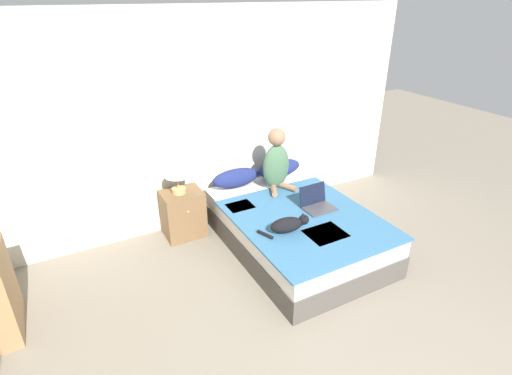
{
  "coord_description": "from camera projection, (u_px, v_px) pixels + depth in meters",
  "views": [
    {
      "loc": [
        -1.55,
        -0.6,
        2.67
      ],
      "look_at": [
        0.23,
        2.68,
        0.83
      ],
      "focal_mm": 28.0,
      "sensor_mm": 36.0,
      "label": 1
    }
  ],
  "objects": [
    {
      "name": "wall_back",
      "position": [
        198.0,
        123.0,
        4.65
      ],
      "size": [
        5.81,
        0.05,
        2.55
      ],
      "color": "beige",
      "rests_on": "ground_plane"
    },
    {
      "name": "pillow_far",
      "position": [
        279.0,
        168.0,
        5.21
      ],
      "size": [
        0.62,
        0.25,
        0.22
      ],
      "color": "navy",
      "rests_on": "bed"
    },
    {
      "name": "laptop_open",
      "position": [
        317.0,
        204.0,
        4.46
      ],
      "size": [
        0.35,
        0.29,
        0.25
      ],
      "rotation": [
        0.0,
        0.0,
        0.02
      ],
      "color": "#424247",
      "rests_on": "bed"
    },
    {
      "name": "pillow_near",
      "position": [
        236.0,
        178.0,
        4.94
      ],
      "size": [
        0.62,
        0.25,
        0.22
      ],
      "color": "navy",
      "rests_on": "bed"
    },
    {
      "name": "bed",
      "position": [
        295.0,
        229.0,
        4.53
      ],
      "size": [
        1.43,
        2.07,
        0.48
      ],
      "color": "#4C4742",
      "rests_on": "ground_plane"
    },
    {
      "name": "table_lamp",
      "position": [
        177.0,
        170.0,
        4.47
      ],
      "size": [
        0.29,
        0.29,
        0.42
      ],
      "color": "tan",
      "rests_on": "nightstand"
    },
    {
      "name": "nightstand",
      "position": [
        183.0,
        214.0,
        4.74
      ],
      "size": [
        0.46,
        0.39,
        0.57
      ],
      "color": "brown",
      "rests_on": "ground_plane"
    },
    {
      "name": "cat_tabby",
      "position": [
        288.0,
        224.0,
        4.01
      ],
      "size": [
        0.52,
        0.23,
        0.17
      ],
      "rotation": [
        0.0,
        0.0,
        -0.15
      ],
      "color": "black",
      "rests_on": "bed"
    },
    {
      "name": "person_sitting",
      "position": [
        276.0,
        162.0,
        4.8
      ],
      "size": [
        0.36,
        0.35,
        0.76
      ],
      "color": "#476B4C",
      "rests_on": "bed"
    }
  ]
}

